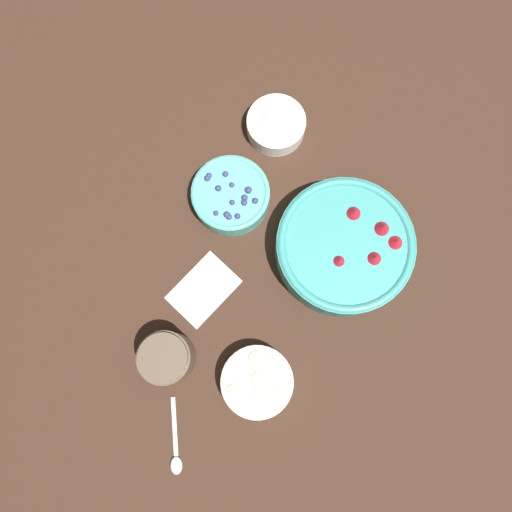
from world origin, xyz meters
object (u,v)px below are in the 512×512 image
bowl_cream (276,124)px  bowl_blueberries (231,195)px  bowl_bananas (257,381)px  bowl_strawberries (344,247)px  jar_chocolate (168,358)px

bowl_cream → bowl_blueberries: bearing=21.3°
bowl_blueberries → bowl_cream: 0.18m
bowl_bananas → bowl_strawberries: bearing=-161.7°
bowl_blueberries → jar_chocolate: size_ratio=1.49×
jar_chocolate → bowl_cream: bearing=-151.4°
bowl_strawberries → bowl_bananas: (0.29, 0.10, -0.01)m
bowl_bananas → jar_chocolate: (0.10, -0.14, 0.02)m
bowl_blueberries → bowl_cream: (-0.17, -0.07, -0.00)m
bowl_strawberries → jar_chocolate: jar_chocolate is taller
bowl_strawberries → bowl_cream: bearing=-101.8°
bowl_strawberries → bowl_blueberries: bearing=-64.0°
bowl_bananas → bowl_blueberries: bearing=-119.8°
bowl_strawberries → bowl_blueberries: 0.24m
bowl_cream → jar_chocolate: jar_chocolate is taller
jar_chocolate → bowl_strawberries: bearing=174.1°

